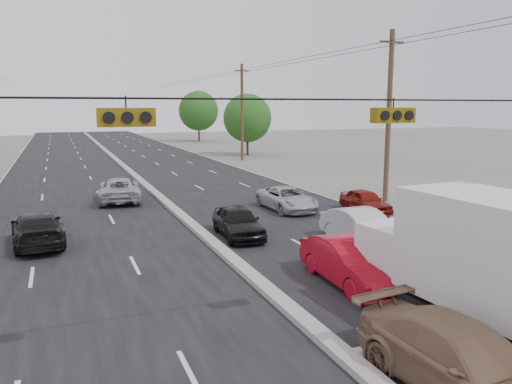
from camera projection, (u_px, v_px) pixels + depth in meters
ground at (330, 347)px, 11.85m from camera, size 200.00×200.00×0.00m
road_surface at (137, 179)px, 39.31m from camera, size 20.00×160.00×0.02m
center_median at (137, 178)px, 39.29m from camera, size 0.50×160.00×0.20m
utility_pole_right_b at (389, 116)px, 29.28m from camera, size 1.60×0.30×10.00m
utility_pole_right_c at (242, 112)px, 52.16m from camera, size 1.60×0.30×10.00m
traffic_signals at (389, 113)px, 11.43m from camera, size 25.00×0.30×0.54m
tree_right_mid at (247, 118)px, 57.78m from camera, size 5.60×5.60×7.14m
tree_right_far at (199, 111)px, 80.93m from camera, size 6.40×6.40×8.16m
box_truck at (479, 259)px, 12.74m from camera, size 2.86×7.05×3.50m
tan_sedan at (463, 362)px, 9.77m from camera, size 2.51×5.08×1.42m
red_sedan at (351, 263)px, 15.90m from camera, size 1.69×4.50×1.47m
queue_car_a at (238, 222)px, 21.74m from camera, size 1.83×4.07×1.36m
queue_car_b at (362, 228)px, 20.41m from camera, size 1.62×4.45×1.46m
queue_car_c at (287, 199)px, 27.43m from camera, size 2.21×4.56×1.25m
queue_car_e at (365, 202)px, 26.73m from camera, size 1.60×3.70×1.24m
oncoming_near at (37, 229)px, 20.47m from camera, size 2.31×4.88×1.37m
oncoming_far at (119, 190)px, 29.97m from camera, size 2.91×5.36×1.43m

